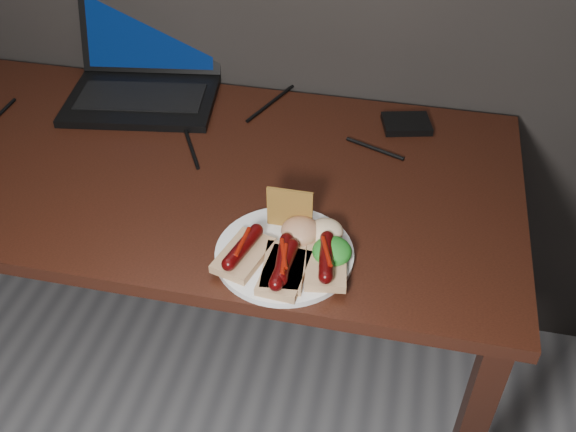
{
  "coord_description": "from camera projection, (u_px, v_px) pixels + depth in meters",
  "views": [
    {
      "loc": [
        0.45,
        0.35,
        1.56
      ],
      "look_at": [
        0.26,
        1.18,
        0.82
      ],
      "focal_mm": 40.0,
      "sensor_mm": 36.0,
      "label": 1
    }
  ],
  "objects": [
    {
      "name": "desk",
      "position": [
        190.0,
        197.0,
        1.42
      ],
      "size": [
        1.4,
        0.7,
        0.75
      ],
      "color": "#35150D",
      "rests_on": "ground"
    },
    {
      "name": "bread_sausage_left",
      "position": [
        243.0,
        252.0,
        1.12
      ],
      "size": [
        0.1,
        0.13,
        0.04
      ],
      "color": "tan",
      "rests_on": "plate"
    },
    {
      "name": "bread_sausage_extra",
      "position": [
        284.0,
        269.0,
        1.09
      ],
      "size": [
        0.08,
        0.12,
        0.04
      ],
      "color": "tan",
      "rests_on": "plate"
    },
    {
      "name": "bread_sausage_center",
      "position": [
        284.0,
        264.0,
        1.1
      ],
      "size": [
        0.08,
        0.12,
        0.04
      ],
      "color": "tan",
      "rests_on": "plate"
    },
    {
      "name": "desk_cables",
      "position": [
        196.0,
        125.0,
        1.47
      ],
      "size": [
        0.95,
        0.43,
        0.01
      ],
      "color": "black",
      "rests_on": "desk"
    },
    {
      "name": "salad_greens",
      "position": [
        332.0,
        251.0,
        1.12
      ],
      "size": [
        0.07,
        0.07,
        0.04
      ],
      "primitive_type": "ellipsoid",
      "color": "#135F18",
      "rests_on": "plate"
    },
    {
      "name": "coleslaw_mound",
      "position": [
        326.0,
        231.0,
        1.16
      ],
      "size": [
        0.06,
        0.06,
        0.04
      ],
      "primitive_type": "ellipsoid",
      "color": "white",
      "rests_on": "plate"
    },
    {
      "name": "hard_drive",
      "position": [
        406.0,
        124.0,
        1.47
      ],
      "size": [
        0.12,
        0.11,
        0.02
      ],
      "primitive_type": "cube",
      "rotation": [
        0.0,
        0.0,
        0.25
      ],
      "color": "black",
      "rests_on": "desk"
    },
    {
      "name": "bread_sausage_right",
      "position": [
        326.0,
        261.0,
        1.1
      ],
      "size": [
        0.09,
        0.12,
        0.04
      ],
      "color": "tan",
      "rests_on": "plate"
    },
    {
      "name": "salsa_mound",
      "position": [
        301.0,
        231.0,
        1.16
      ],
      "size": [
        0.07,
        0.07,
        0.04
      ],
      "primitive_type": "ellipsoid",
      "color": "#A12610",
      "rests_on": "plate"
    },
    {
      "name": "crispbread",
      "position": [
        290.0,
        209.0,
        1.17
      ],
      "size": [
        0.08,
        0.01,
        0.08
      ],
      "primitive_type": "cube",
      "color": "#AB802F",
      "rests_on": "plate"
    },
    {
      "name": "laptop",
      "position": [
        145.0,
        71.0,
        1.56
      ],
      "size": [
        0.4,
        0.38,
        0.25
      ],
      "color": "black",
      "rests_on": "desk"
    },
    {
      "name": "plate",
      "position": [
        284.0,
        254.0,
        1.15
      ],
      "size": [
        0.27,
        0.27,
        0.01
      ],
      "primitive_type": "cylinder",
      "rotation": [
        0.0,
        0.0,
        -0.08
      ],
      "color": "white",
      "rests_on": "desk"
    }
  ]
}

